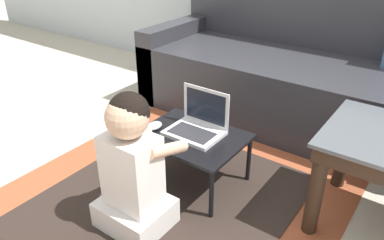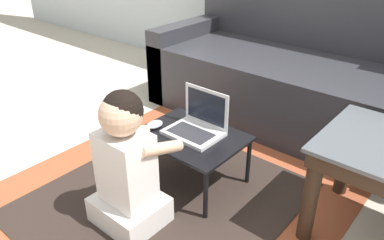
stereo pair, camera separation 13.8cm
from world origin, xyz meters
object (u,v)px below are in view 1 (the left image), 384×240
object	(u,v)px
couch	(296,77)
laptop_desk	(192,140)
laptop	(197,126)
person_seated	(133,168)
computer_mouse	(154,126)

from	to	relation	value
couch	laptop_desk	size ratio (longest dim) A/B	3.92
laptop_desk	laptop	size ratio (longest dim) A/B	1.92
person_seated	laptop	bearing A→B (deg)	87.40
laptop_desk	computer_mouse	world-z (taller)	computer_mouse
laptop_desk	laptop	world-z (taller)	laptop
laptop_desk	computer_mouse	bearing A→B (deg)	-163.25
laptop	laptop_desk	bearing A→B (deg)	-100.30
laptop	computer_mouse	world-z (taller)	laptop
laptop_desk	laptop	xyz separation A→B (m)	(0.01, 0.04, 0.07)
couch	laptop_desk	world-z (taller)	couch
laptop_desk	computer_mouse	distance (m)	0.23
laptop_desk	computer_mouse	xyz separation A→B (m)	(-0.21, -0.06, 0.05)
couch	person_seated	world-z (taller)	couch
couch	computer_mouse	size ratio (longest dim) A/B	20.98
laptop	person_seated	world-z (taller)	person_seated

